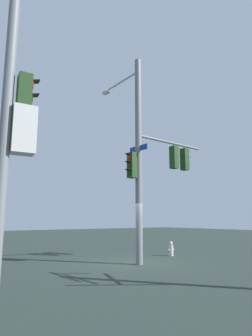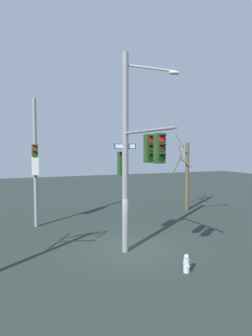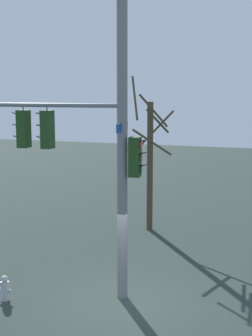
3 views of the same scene
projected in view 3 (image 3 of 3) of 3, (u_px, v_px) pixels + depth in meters
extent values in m
plane|color=#293530|center=(123.00, 303.00, 13.47)|extent=(80.00, 80.00, 0.00)
cylinder|color=slate|center=(122.00, 140.00, 13.17)|extent=(0.29, 0.29, 9.15)
cylinder|color=slate|center=(54.00, 105.00, 13.63)|extent=(4.11, 0.24, 0.12)
cube|color=#1E3D19|center=(47.00, 130.00, 13.81)|extent=(0.31, 0.37, 1.10)
cylinder|color=red|center=(42.00, 118.00, 13.81)|extent=(0.03, 0.22, 0.22)
cube|color=black|center=(40.00, 113.00, 13.81)|extent=(0.17, 0.21, 0.06)
cylinder|color=#352504|center=(42.00, 129.00, 13.86)|extent=(0.03, 0.22, 0.22)
cube|color=black|center=(40.00, 125.00, 13.86)|extent=(0.17, 0.21, 0.06)
cylinder|color=black|center=(43.00, 141.00, 13.91)|extent=(0.03, 0.22, 0.22)
cube|color=black|center=(40.00, 137.00, 13.92)|extent=(0.17, 0.21, 0.06)
cylinder|color=slate|center=(47.00, 108.00, 13.71)|extent=(0.04, 0.04, 0.15)
cube|color=#1E3D19|center=(24.00, 129.00, 14.04)|extent=(0.30, 0.36, 1.10)
cylinder|color=red|center=(18.00, 117.00, 14.04)|extent=(0.03, 0.22, 0.22)
cube|color=black|center=(16.00, 113.00, 14.05)|extent=(0.16, 0.21, 0.06)
cylinder|color=#352504|center=(19.00, 129.00, 14.09)|extent=(0.03, 0.22, 0.22)
cube|color=black|center=(16.00, 125.00, 14.10)|extent=(0.16, 0.21, 0.06)
cylinder|color=black|center=(19.00, 140.00, 14.15)|extent=(0.03, 0.22, 0.22)
cube|color=black|center=(17.00, 136.00, 14.15)|extent=(0.16, 0.21, 0.06)
cylinder|color=slate|center=(23.00, 107.00, 13.94)|extent=(0.04, 0.04, 0.15)
cube|color=#1E3D19|center=(135.00, 157.00, 13.13)|extent=(0.32, 0.38, 1.10)
cylinder|color=red|center=(141.00, 145.00, 13.04)|extent=(0.05, 0.22, 0.22)
cube|color=black|center=(144.00, 140.00, 13.00)|extent=(0.18, 0.22, 0.06)
cylinder|color=#352504|center=(141.00, 157.00, 13.09)|extent=(0.05, 0.22, 0.22)
cube|color=black|center=(143.00, 153.00, 13.05)|extent=(0.18, 0.22, 0.06)
cylinder|color=black|center=(141.00, 169.00, 13.14)|extent=(0.05, 0.22, 0.22)
cube|color=black|center=(143.00, 165.00, 13.10)|extent=(0.18, 0.22, 0.06)
cube|color=navy|center=(122.00, 127.00, 13.12)|extent=(0.12, 1.10, 0.24)
cube|color=white|center=(122.00, 127.00, 13.12)|extent=(0.09, 1.00, 0.18)
cylinder|color=#B2B2B7|center=(5.00, 291.00, 13.66)|extent=(0.24, 0.24, 0.55)
sphere|color=#B2B2B7|center=(4.00, 279.00, 13.60)|extent=(0.20, 0.20, 0.20)
cylinder|color=#B2B2B7|center=(9.00, 291.00, 13.61)|extent=(0.10, 0.09, 0.09)
cylinder|color=#B2B2B7|center=(1.00, 289.00, 13.70)|extent=(0.10, 0.09, 0.09)
cylinder|color=#443B29|center=(150.00, 167.00, 20.32)|extent=(0.26, 0.26, 5.49)
cylinder|color=#443B29|center=(157.00, 128.00, 20.75)|extent=(1.57, 0.23, 1.60)
cylinder|color=#443B29|center=(158.00, 121.00, 19.55)|extent=(0.80, 0.93, 1.04)
cylinder|color=#443B29|center=(153.00, 111.00, 19.38)|extent=(1.12, 0.67, 1.37)
cylinder|color=#443B29|center=(135.00, 98.00, 19.77)|extent=(0.71, 1.28, 1.81)
cylinder|color=#443B29|center=(152.00, 142.00, 19.36)|extent=(1.54, 0.69, 1.11)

